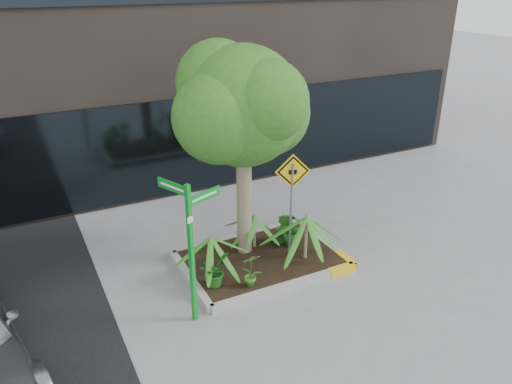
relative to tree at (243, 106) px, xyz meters
name	(u,v)px	position (x,y,z in m)	size (l,w,h in m)	color
ground	(259,272)	(-0.02, -0.75, -3.33)	(80.00, 80.00, 0.00)	gray
planter	(263,259)	(0.21, -0.48, -3.23)	(3.35, 2.36, 0.15)	#9E9E99
tree	(243,106)	(0.00, 0.00, 0.00)	(3.04, 2.70, 4.56)	gray
palm_front	(307,217)	(1.01, -0.88, -2.22)	(1.15, 1.15, 1.28)	gray
palm_left	(211,238)	(-0.99, -0.57, -2.36)	(0.99, 0.99, 1.10)	gray
palm_back	(254,217)	(0.26, 0.03, -2.46)	(0.87, 0.87, 0.96)	gray
shrub_a	(214,270)	(-1.09, -0.93, -2.86)	(0.57, 0.57, 0.64)	#205F1B
shrub_b	(292,229)	(1.04, -0.26, -2.80)	(0.43, 0.43, 0.76)	#22661E
shrub_c	(251,270)	(-0.49, -1.30, -2.81)	(0.39, 0.39, 0.74)	#376F22
shrub_d	(284,227)	(0.93, -0.11, -2.81)	(0.41, 0.41, 0.74)	#25621C
street_sign_post	(191,238)	(-1.71, -1.51, -1.71)	(0.96, 0.74, 2.63)	#0D9323
cattle_sign	(292,190)	(0.72, -0.73, -1.61)	(0.69, 0.23, 2.32)	slate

